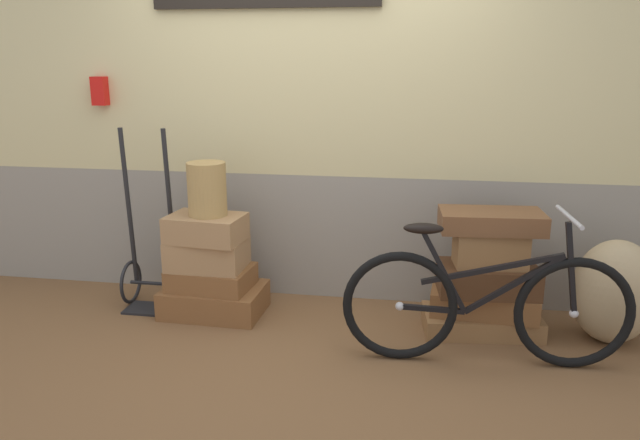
{
  "coord_description": "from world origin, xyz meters",
  "views": [
    {
      "loc": [
        0.73,
        -3.4,
        1.69
      ],
      "look_at": [
        0.13,
        0.21,
        0.72
      ],
      "focal_mm": 34.35,
      "sensor_mm": 36.0,
      "label": 1
    }
  ],
  "objects_px": {
    "wicker_basket": "(207,189)",
    "suitcase_5": "(484,301)",
    "suitcase_0": "(215,300)",
    "suitcase_6": "(487,279)",
    "suitcase_4": "(481,322)",
    "suitcase_1": "(211,277)",
    "bicycle": "(485,306)",
    "suitcase_2": "(208,253)",
    "suitcase_7": "(490,249)",
    "burlap_sack": "(614,292)",
    "suitcase_8": "(491,221)",
    "suitcase_3": "(206,228)",
    "luggage_trolley": "(153,267)"
  },
  "relations": [
    {
      "from": "suitcase_2",
      "to": "suitcase_5",
      "type": "height_order",
      "value": "suitcase_2"
    },
    {
      "from": "wicker_basket",
      "to": "suitcase_5",
      "type": "bearing_deg",
      "value": 0.92
    },
    {
      "from": "suitcase_4",
      "to": "suitcase_7",
      "type": "xyz_separation_m",
      "value": [
        0.02,
        -0.03,
        0.5
      ]
    },
    {
      "from": "suitcase_8",
      "to": "burlap_sack",
      "type": "xyz_separation_m",
      "value": [
        0.75,
        -0.01,
        -0.41
      ]
    },
    {
      "from": "suitcase_0",
      "to": "wicker_basket",
      "type": "relative_size",
      "value": 1.91
    },
    {
      "from": "wicker_basket",
      "to": "bicycle",
      "type": "bearing_deg",
      "value": -13.25
    },
    {
      "from": "suitcase_4",
      "to": "suitcase_6",
      "type": "distance_m",
      "value": 0.31
    },
    {
      "from": "suitcase_2",
      "to": "suitcase_7",
      "type": "xyz_separation_m",
      "value": [
        1.83,
        -0.03,
        0.14
      ]
    },
    {
      "from": "suitcase_4",
      "to": "bicycle",
      "type": "relative_size",
      "value": 0.45
    },
    {
      "from": "suitcase_6",
      "to": "wicker_basket",
      "type": "relative_size",
      "value": 1.73
    },
    {
      "from": "suitcase_7",
      "to": "suitcase_3",
      "type": "bearing_deg",
      "value": 173.74
    },
    {
      "from": "luggage_trolley",
      "to": "suitcase_4",
      "type": "bearing_deg",
      "value": -1.69
    },
    {
      "from": "suitcase_1",
      "to": "suitcase_2",
      "type": "distance_m",
      "value": 0.17
    },
    {
      "from": "suitcase_5",
      "to": "burlap_sack",
      "type": "xyz_separation_m",
      "value": [
        0.76,
        -0.03,
        0.12
      ]
    },
    {
      "from": "suitcase_1",
      "to": "bicycle",
      "type": "bearing_deg",
      "value": -8.83
    },
    {
      "from": "bicycle",
      "to": "wicker_basket",
      "type": "bearing_deg",
      "value": 166.75
    },
    {
      "from": "suitcase_7",
      "to": "luggage_trolley",
      "type": "bearing_deg",
      "value": 171.24
    },
    {
      "from": "burlap_sack",
      "to": "wicker_basket",
      "type": "bearing_deg",
      "value": 179.98
    },
    {
      "from": "suitcase_0",
      "to": "bicycle",
      "type": "xyz_separation_m",
      "value": [
        1.74,
        -0.44,
        0.26
      ]
    },
    {
      "from": "suitcase_5",
      "to": "suitcase_8",
      "type": "bearing_deg",
      "value": -63.81
    },
    {
      "from": "suitcase_7",
      "to": "suitcase_6",
      "type": "bearing_deg",
      "value": 146.19
    },
    {
      "from": "suitcase_2",
      "to": "burlap_sack",
      "type": "relative_size",
      "value": 0.77
    },
    {
      "from": "suitcase_6",
      "to": "suitcase_4",
      "type": "bearing_deg",
      "value": 109.91
    },
    {
      "from": "suitcase_4",
      "to": "luggage_trolley",
      "type": "relative_size",
      "value": 0.58
    },
    {
      "from": "suitcase_2",
      "to": "suitcase_8",
      "type": "height_order",
      "value": "suitcase_8"
    },
    {
      "from": "suitcase_7",
      "to": "wicker_basket",
      "type": "distance_m",
      "value": 1.83
    },
    {
      "from": "suitcase_5",
      "to": "suitcase_6",
      "type": "xyz_separation_m",
      "value": [
        0.01,
        -0.04,
        0.17
      ]
    },
    {
      "from": "suitcase_5",
      "to": "luggage_trolley",
      "type": "height_order",
      "value": "luggage_trolley"
    },
    {
      "from": "suitcase_7",
      "to": "suitcase_8",
      "type": "xyz_separation_m",
      "value": [
        -0.0,
        0.02,
        0.17
      ]
    },
    {
      "from": "suitcase_4",
      "to": "suitcase_1",
      "type": "bearing_deg",
      "value": 174.0
    },
    {
      "from": "suitcase_6",
      "to": "burlap_sack",
      "type": "height_order",
      "value": "burlap_sack"
    },
    {
      "from": "suitcase_1",
      "to": "wicker_basket",
      "type": "relative_size",
      "value": 1.53
    },
    {
      "from": "suitcase_1",
      "to": "suitcase_3",
      "type": "distance_m",
      "value": 0.36
    },
    {
      "from": "suitcase_1",
      "to": "suitcase_7",
      "type": "relative_size",
      "value": 1.25
    },
    {
      "from": "suitcase_1",
      "to": "suitcase_6",
      "type": "xyz_separation_m",
      "value": [
        1.8,
        -0.03,
        0.11
      ]
    },
    {
      "from": "suitcase_7",
      "to": "suitcase_1",
      "type": "bearing_deg",
      "value": 172.78
    },
    {
      "from": "burlap_sack",
      "to": "bicycle",
      "type": "height_order",
      "value": "bicycle"
    },
    {
      "from": "burlap_sack",
      "to": "suitcase_7",
      "type": "bearing_deg",
      "value": -179.04
    },
    {
      "from": "suitcase_8",
      "to": "suitcase_1",
      "type": "bearing_deg",
      "value": 175.87
    },
    {
      "from": "suitcase_4",
      "to": "suitcase_8",
      "type": "relative_size",
      "value": 1.17
    },
    {
      "from": "suitcase_2",
      "to": "suitcase_6",
      "type": "height_order",
      "value": "suitcase_2"
    },
    {
      "from": "suitcase_0",
      "to": "suitcase_6",
      "type": "relative_size",
      "value": 1.1
    },
    {
      "from": "suitcase_8",
      "to": "wicker_basket",
      "type": "xyz_separation_m",
      "value": [
        -1.8,
        -0.01,
        0.14
      ]
    },
    {
      "from": "suitcase_2",
      "to": "suitcase_7",
      "type": "height_order",
      "value": "suitcase_7"
    },
    {
      "from": "suitcase_3",
      "to": "luggage_trolley",
      "type": "distance_m",
      "value": 0.56
    },
    {
      "from": "suitcase_0",
      "to": "suitcase_6",
      "type": "height_order",
      "value": "suitcase_6"
    },
    {
      "from": "luggage_trolley",
      "to": "bicycle",
      "type": "height_order",
      "value": "luggage_trolley"
    },
    {
      "from": "suitcase_4",
      "to": "bicycle",
      "type": "xyz_separation_m",
      "value": [
        -0.03,
        -0.43,
        0.29
      ]
    },
    {
      "from": "suitcase_3",
      "to": "burlap_sack",
      "type": "relative_size",
      "value": 0.75
    },
    {
      "from": "suitcase_2",
      "to": "burlap_sack",
      "type": "height_order",
      "value": "burlap_sack"
    }
  ]
}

